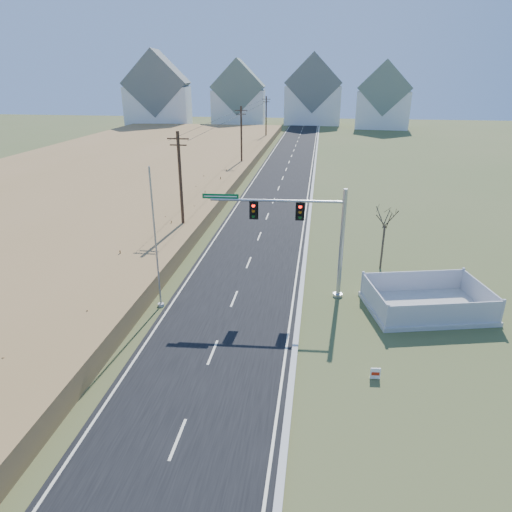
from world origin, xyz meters
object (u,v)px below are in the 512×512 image
Objects in this scene: traffic_signal_mast at (312,232)px; flagpole at (157,254)px; bare_tree at (386,217)px; open_sign at (375,373)px; fence_enclosure at (426,305)px.

traffic_signal_mast is 9.40m from flagpole.
bare_tree is (14.00, 7.86, 0.52)m from flagpole.
bare_tree reaches higher than open_sign.
bare_tree is (5.06, 5.12, -0.38)m from traffic_signal_mast.
traffic_signal_mast is 1.80× the size of bare_tree.
traffic_signal_mast is 9.80m from open_sign.
fence_enclosure is 16.41m from flagpole.
bare_tree is at bearing 78.17° from open_sign.
traffic_signal_mast reaches higher than fence_enclosure.
traffic_signal_mast is 1.13× the size of fence_enclosure.
traffic_signal_mast is at bearing -134.67° from bare_tree.
fence_enclosure is 13.50× the size of open_sign.
fence_enclosure is at bearing 58.39° from open_sign.
flagpole is 1.75× the size of bare_tree.
fence_enclosure reaches higher than open_sign.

